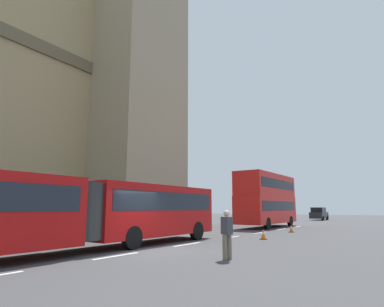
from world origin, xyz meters
TOP-DOWN VIEW (x-y plane):
  - ground_plane at (0.00, 0.00)m, footprint 160.00×160.00m
  - lane_centre_marking at (2.77, 0.00)m, footprint 39.00×0.16m
  - articulated_bus at (-2.24, 1.99)m, footprint 17.25×2.54m
  - double_decker_bus at (18.73, 2.00)m, footprint 9.59×2.54m
  - sedan_lead at (40.10, 2.24)m, footprint 4.40×1.86m
  - traffic_cone_west at (7.34, -2.10)m, footprint 0.36×0.36m
  - traffic_cone_middle at (13.64, -1.75)m, footprint 0.36×0.36m
  - pedestrian_near_cones at (-0.25, -3.81)m, footprint 0.39×0.46m

SIDE VIEW (x-z plane):
  - ground_plane at x=0.00m, z-range 0.00..0.00m
  - lane_centre_marking at x=2.77m, z-range 0.00..0.01m
  - traffic_cone_west at x=7.34m, z-range -0.01..0.57m
  - traffic_cone_middle at x=13.64m, z-range -0.01..0.57m
  - pedestrian_near_cones at x=-0.25m, z-range 0.07..1.76m
  - sedan_lead at x=40.10m, z-range -0.01..1.84m
  - articulated_bus at x=-2.24m, z-range 0.30..3.20m
  - double_decker_bus at x=18.73m, z-range 0.26..5.16m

